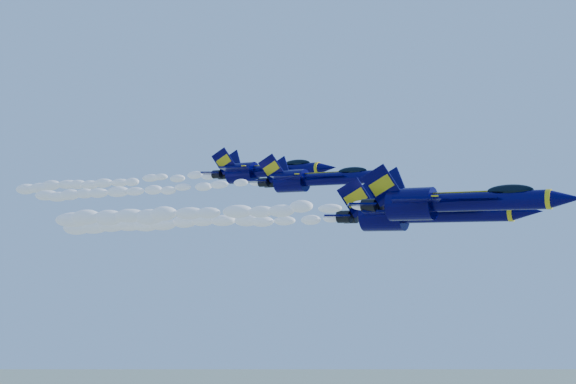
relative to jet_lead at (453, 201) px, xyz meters
The scene contains 8 objects.
jet_lead is the anchor object (origin of this frame).
smoke_trail_jet_lead 26.30m from the jet_lead, behind, with size 37.03×1.88×1.69m, color white.
jet_second 8.50m from the jet_lead, 127.12° to the left, with size 19.38×15.89×7.20m.
smoke_trail_jet_second 32.64m from the jet_lead, 168.04° to the left, with size 37.03×2.00×1.80m, color white.
jet_third 24.69m from the jet_lead, 144.78° to the left, with size 16.46×13.50×6.12m.
smoke_trail_jet_third 47.72m from the jet_lead, 162.81° to the left, with size 37.03×1.70×1.53m, color white.
jet_fourth 39.34m from the jet_lead, 144.64° to the left, with size 17.60×14.44×6.54m.
smoke_trail_jet_fourth 62.22m from the jet_lead, 158.72° to the left, with size 37.03×1.82×1.64m, color white.
Camera 1 is at (37.60, -77.00, 146.71)m, focal length 50.00 mm.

